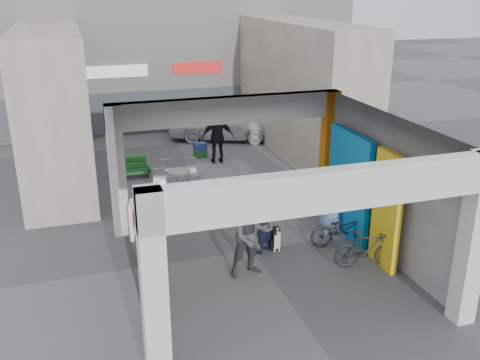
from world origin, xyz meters
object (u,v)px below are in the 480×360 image
object	(u,v)px
border_collie	(275,239)
man_with_dog	(263,222)
white_van	(222,122)
bicycle_rear	(367,249)
cafe_set	(174,181)
produce_stand	(133,169)
man_back_turned	(251,235)
man_crates	(218,137)
bicycle_front	(343,229)
man_elderly	(332,200)

from	to	relation	value
border_collie	man_with_dog	size ratio (longest dim) A/B	0.43
white_van	bicycle_rear	bearing A→B (deg)	-158.24
cafe_set	produce_stand	world-z (taller)	cafe_set
produce_stand	bicycle_rear	bearing A→B (deg)	-70.64
produce_stand	border_collie	world-z (taller)	produce_stand
produce_stand	man_with_dog	world-z (taller)	man_with_dog
bicycle_rear	cafe_set	bearing A→B (deg)	43.15
man_with_dog	bicycle_rear	distance (m)	2.54
man_back_turned	man_with_dog	bearing A→B (deg)	49.57
cafe_set	man_with_dog	size ratio (longest dim) A/B	0.95
cafe_set	white_van	distance (m)	6.31
man_crates	white_van	bearing A→B (deg)	-103.63
border_collie	bicycle_front	world-z (taller)	bicycle_front
cafe_set	man_elderly	distance (m)	5.46
produce_stand	white_van	xyz separation A→B (m)	(4.23, 3.69, 0.47)
cafe_set	bicycle_rear	distance (m)	7.06
bicycle_front	bicycle_rear	bearing A→B (deg)	-173.34
man_with_dog	man_elderly	distance (m)	2.24
man_elderly	bicycle_front	xyz separation A→B (m)	(-0.09, -0.86, -0.45)
man_with_dog	man_elderly	world-z (taller)	man_elderly
man_back_turned	man_elderly	world-z (taller)	man_back_turned
man_back_turned	border_collie	bearing A→B (deg)	38.63
man_back_turned	bicycle_rear	world-z (taller)	man_back_turned
border_collie	man_back_turned	size ratio (longest dim) A/B	0.36
man_with_dog	man_crates	xyz separation A→B (m)	(0.81, 7.16, 0.18)
man_with_dog	man_back_turned	xyz separation A→B (m)	(-0.64, -0.93, 0.17)
produce_stand	bicycle_front	world-z (taller)	bicycle_front
bicycle_rear	man_with_dog	bearing A→B (deg)	69.65
border_collie	bicycle_rear	world-z (taller)	bicycle_rear
cafe_set	white_van	xyz separation A→B (m)	(3.16, 5.44, 0.42)
man_with_dog	man_crates	world-z (taller)	man_crates
man_crates	bicycle_rear	world-z (taller)	man_crates
cafe_set	border_collie	world-z (taller)	cafe_set
border_collie	man_back_turned	xyz separation A→B (m)	(-0.97, -0.96, 0.70)
man_back_turned	bicycle_front	bearing A→B (deg)	7.63
man_with_dog	bicycle_rear	world-z (taller)	man_with_dog
produce_stand	man_crates	distance (m)	3.34
man_back_turned	white_van	distance (m)	11.41
man_elderly	cafe_set	bearing A→B (deg)	136.52
man_with_dog	cafe_set	bearing A→B (deg)	-117.73
produce_stand	bicycle_rear	size ratio (longest dim) A/B	0.71
produce_stand	man_crates	world-z (taller)	man_crates
man_back_turned	bicycle_front	distance (m)	2.83
man_back_turned	white_van	size ratio (longest dim) A/B	0.44
produce_stand	man_back_turned	size ratio (longest dim) A/B	0.56
bicycle_front	white_van	bearing A→B (deg)	7.87
man_crates	bicycle_front	world-z (taller)	man_crates
man_back_turned	bicycle_rear	xyz separation A→B (m)	(2.71, -0.51, -0.52)
produce_stand	bicycle_front	bearing A→B (deg)	-66.63
man_back_turned	man_elderly	distance (m)	3.18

